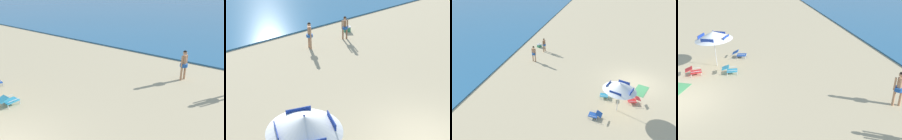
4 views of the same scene
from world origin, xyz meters
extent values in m
plane|color=tan|center=(0.00, 0.00, 0.00)|extent=(800.00, 800.00, 0.00)
cylinder|color=silver|center=(-4.15, 1.63, 1.12)|extent=(0.04, 0.04, 2.23)
cone|color=white|center=(-4.15, 1.63, 1.98)|extent=(2.81, 2.82, 0.60)
cube|color=navy|center=(-3.84, 2.38, 1.87)|extent=(0.75, 0.34, 0.28)
cube|color=navy|center=(-4.90, 1.94, 1.87)|extent=(0.34, 0.75, 0.28)
cube|color=navy|center=(-4.46, 0.88, 1.87)|extent=(0.75, 0.34, 0.28)
cube|color=navy|center=(-3.40, 1.32, 1.87)|extent=(0.34, 0.75, 0.28)
sphere|color=navy|center=(-4.15, 1.63, 2.26)|extent=(0.06, 0.06, 0.06)
cube|color=#1E4799|center=(-5.24, 3.20, 0.20)|extent=(0.62, 0.68, 0.04)
cube|color=#1E4799|center=(-5.30, 2.82, 0.41)|extent=(0.56, 0.48, 0.21)
cylinder|color=silver|center=(-5.43, 3.52, 0.09)|extent=(0.03, 0.03, 0.18)
cylinder|color=silver|center=(-4.94, 3.44, 0.09)|extent=(0.03, 0.03, 0.18)
cylinder|color=silver|center=(-5.53, 2.96, 0.09)|extent=(0.03, 0.03, 0.18)
cylinder|color=silver|center=(-5.04, 2.88, 0.09)|extent=(0.03, 0.03, 0.18)
cylinder|color=silver|center=(-5.51, 3.25, 0.32)|extent=(0.12, 0.54, 0.02)
cylinder|color=silver|center=(-4.96, 3.15, 0.32)|extent=(0.12, 0.54, 0.02)
cube|color=red|center=(-3.02, 0.52, 0.20)|extent=(0.61, 0.68, 0.04)
cube|color=red|center=(-2.95, 0.15, 0.42)|extent=(0.56, 0.48, 0.18)
cylinder|color=silver|center=(-3.30, 0.76, 0.09)|extent=(0.03, 0.03, 0.18)
cylinder|color=silver|center=(-2.82, 0.84, 0.09)|extent=(0.03, 0.03, 0.18)
cylinder|color=silver|center=(-3.21, 0.20, 0.09)|extent=(0.03, 0.03, 0.18)
cylinder|color=silver|center=(-2.73, 0.28, 0.09)|extent=(0.03, 0.03, 0.18)
cylinder|color=silver|center=(-3.29, 0.47, 0.32)|extent=(0.11, 0.54, 0.02)
cylinder|color=silver|center=(-2.74, 0.56, 0.32)|extent=(0.11, 0.54, 0.02)
cube|color=teal|center=(-2.75, 2.58, 0.20)|extent=(0.53, 0.61, 0.04)
cube|color=teal|center=(-2.76, 2.22, 0.42)|extent=(0.50, 0.42, 0.15)
cylinder|color=silver|center=(-2.99, 2.87, 0.09)|extent=(0.03, 0.03, 0.18)
cylinder|color=silver|center=(-2.50, 2.86, 0.09)|extent=(0.03, 0.03, 0.18)
cylinder|color=silver|center=(-3.00, 2.30, 0.09)|extent=(0.03, 0.03, 0.18)
cylinder|color=silver|center=(-2.51, 2.29, 0.09)|extent=(0.03, 0.03, 0.18)
cylinder|color=silver|center=(-3.03, 2.58, 0.32)|extent=(0.03, 0.54, 0.02)
cylinder|color=silver|center=(-2.47, 2.57, 0.32)|extent=(0.03, 0.54, 0.02)
cylinder|color=#8C6042|center=(5.28, 9.73, 0.39)|extent=(0.11, 0.11, 0.78)
cylinder|color=#8C6042|center=(5.02, 9.82, 0.39)|extent=(0.11, 0.11, 0.78)
cylinder|color=#1E51A3|center=(5.15, 9.77, 0.80)|extent=(0.39, 0.39, 0.16)
cylinder|color=#8C6042|center=(5.15, 9.77, 1.06)|extent=(0.22, 0.22, 0.55)
cylinder|color=#8C6042|center=(5.33, 9.71, 1.04)|extent=(0.08, 0.08, 0.59)
cylinder|color=#8C6042|center=(4.97, 9.84, 1.04)|extent=(0.08, 0.08, 0.59)
sphere|color=#8C6042|center=(5.15, 9.77, 1.47)|extent=(0.21, 0.21, 0.21)
sphere|color=black|center=(5.15, 9.77, 1.50)|extent=(0.19, 0.19, 0.19)
cylinder|color=tan|center=(2.29, 9.88, 0.42)|extent=(0.12, 0.12, 0.84)
cylinder|color=tan|center=(2.37, 10.16, 0.42)|extent=(0.12, 0.12, 0.84)
cylinder|color=#1E51A3|center=(2.33, 10.02, 0.86)|extent=(0.42, 0.42, 0.17)
cylinder|color=tan|center=(2.33, 10.02, 1.13)|extent=(0.23, 0.23, 0.59)
cylinder|color=tan|center=(2.28, 9.82, 1.11)|extent=(0.09, 0.09, 0.63)
cylinder|color=tan|center=(2.39, 10.22, 1.11)|extent=(0.09, 0.09, 0.63)
sphere|color=tan|center=(2.33, 10.02, 1.57)|extent=(0.23, 0.23, 0.23)
sphere|color=black|center=(2.33, 10.02, 1.60)|extent=(0.21, 0.21, 0.21)
cube|color=#2D7F5B|center=(6.35, 10.79, 0.16)|extent=(0.59, 0.56, 0.32)
cube|color=white|center=(6.35, 10.79, 0.36)|extent=(0.61, 0.57, 0.08)
cylinder|color=black|center=(6.35, 10.79, 0.42)|extent=(0.29, 0.22, 0.02)
cube|color=#4C9E5B|center=(-1.19, -0.34, 0.01)|extent=(2.01, 1.54, 0.01)
camera|label=1|loc=(6.65, -2.32, 5.36)|focal=38.43mm
camera|label=2|loc=(-8.01, -4.05, 7.09)|focal=46.90mm
camera|label=3|loc=(-16.09, 2.90, 9.29)|focal=32.67mm
camera|label=4|loc=(11.13, 3.16, 6.36)|focal=40.46mm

